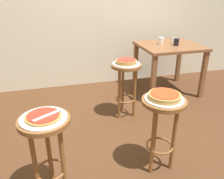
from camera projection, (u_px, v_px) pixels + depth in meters
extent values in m
plane|color=#4C2D19|center=(130.00, 132.00, 2.70)|extent=(6.00, 6.00, 0.00)
cylinder|color=brown|center=(44.00, 121.00, 1.64)|extent=(0.37, 0.37, 0.03)
cylinder|color=brown|center=(49.00, 150.00, 1.88)|extent=(0.04, 0.04, 0.66)
cylinder|color=brown|center=(36.00, 167.00, 1.70)|extent=(0.04, 0.04, 0.66)
cylinder|color=brown|center=(63.00, 162.00, 1.75)|extent=(0.04, 0.04, 0.66)
torus|color=brown|center=(51.00, 170.00, 1.82)|extent=(0.25, 0.25, 0.02)
cylinder|color=white|center=(44.00, 118.00, 1.63)|extent=(0.33, 0.33, 0.01)
cylinder|color=#B78442|center=(43.00, 116.00, 1.62)|extent=(0.26, 0.26, 0.01)
cylinder|color=red|center=(43.00, 115.00, 1.62)|extent=(0.22, 0.22, 0.01)
cylinder|color=brown|center=(164.00, 102.00, 1.92)|extent=(0.37, 0.37, 0.03)
cylinder|color=brown|center=(155.00, 129.00, 2.16)|extent=(0.04, 0.04, 0.66)
cylinder|color=brown|center=(153.00, 142.00, 1.98)|extent=(0.04, 0.04, 0.66)
cylinder|color=brown|center=(174.00, 138.00, 2.03)|extent=(0.04, 0.04, 0.66)
torus|color=brown|center=(160.00, 146.00, 2.10)|extent=(0.25, 0.25, 0.02)
cylinder|color=silver|center=(164.00, 99.00, 1.91)|extent=(0.32, 0.32, 0.01)
cylinder|color=tan|center=(165.00, 96.00, 1.90)|extent=(0.27, 0.27, 0.04)
cylinder|color=red|center=(165.00, 94.00, 1.89)|extent=(0.24, 0.24, 0.01)
cylinder|color=brown|center=(126.00, 66.00, 2.79)|extent=(0.37, 0.37, 0.03)
cylinder|color=brown|center=(123.00, 88.00, 3.04)|extent=(0.04, 0.04, 0.66)
cylinder|color=brown|center=(119.00, 95.00, 2.86)|extent=(0.04, 0.04, 0.66)
cylinder|color=brown|center=(134.00, 93.00, 2.91)|extent=(0.04, 0.04, 0.66)
torus|color=brown|center=(125.00, 99.00, 2.97)|extent=(0.25, 0.25, 0.02)
cylinder|color=silver|center=(126.00, 64.00, 2.78)|extent=(0.33, 0.33, 0.01)
cylinder|color=#B78442|center=(126.00, 62.00, 2.77)|extent=(0.25, 0.25, 0.04)
cylinder|color=red|center=(126.00, 60.00, 2.76)|extent=(0.22, 0.22, 0.01)
cube|color=brown|center=(170.00, 46.00, 3.47)|extent=(0.90, 0.80, 0.04)
cube|color=brown|center=(153.00, 80.00, 3.22)|extent=(0.06, 0.06, 0.71)
cube|color=brown|center=(203.00, 75.00, 3.41)|extent=(0.06, 0.06, 0.71)
cube|color=brown|center=(135.00, 65.00, 3.83)|extent=(0.06, 0.06, 0.71)
cube|color=brown|center=(179.00, 62.00, 4.03)|extent=(0.06, 0.06, 0.71)
cylinder|color=black|center=(176.00, 42.00, 3.40)|extent=(0.08, 0.08, 0.10)
cylinder|color=silver|center=(161.00, 41.00, 3.48)|extent=(0.08, 0.08, 0.10)
cylinder|color=white|center=(173.00, 40.00, 3.54)|extent=(0.04, 0.04, 0.09)
cube|color=silver|center=(48.00, 115.00, 1.61)|extent=(0.20, 0.13, 0.01)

